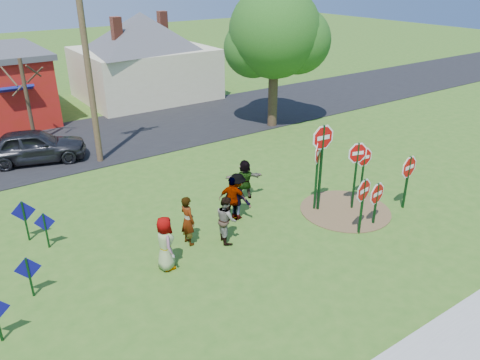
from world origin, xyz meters
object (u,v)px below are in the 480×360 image
(person_a, at_px, (165,243))
(person_b, at_px, (188,221))
(stop_sign_a, at_px, (363,195))
(stop_sign_d, at_px, (364,161))
(utility_pole, at_px, (87,60))
(stop_sign_c, at_px, (357,161))
(stop_sign_b, at_px, (322,146))
(leafy_tree, at_px, (276,37))
(suv, at_px, (34,146))

(person_a, xyz_separation_m, person_b, (1.16, 0.79, -0.00))
(stop_sign_a, relative_size, stop_sign_d, 0.97)
(person_a, height_order, utility_pole, utility_pole)
(stop_sign_c, relative_size, utility_pole, 0.31)
(stop_sign_c, relative_size, person_a, 1.61)
(stop_sign_b, distance_m, person_a, 6.26)
(person_a, relative_size, person_b, 1.01)
(stop_sign_d, relative_size, person_a, 1.30)
(leafy_tree, bearing_deg, utility_pole, 178.04)
(person_a, bearing_deg, utility_pole, 0.21)
(person_b, distance_m, leafy_tree, 13.18)
(suv, height_order, leafy_tree, leafy_tree)
(suv, bearing_deg, leafy_tree, -82.07)
(person_b, bearing_deg, stop_sign_d, -102.16)
(stop_sign_a, relative_size, suv, 0.48)
(stop_sign_d, distance_m, utility_pole, 11.78)
(stop_sign_c, height_order, suv, stop_sign_c)
(stop_sign_d, height_order, leafy_tree, leafy_tree)
(stop_sign_a, bearing_deg, stop_sign_c, 40.55)
(stop_sign_c, distance_m, stop_sign_d, 1.04)
(stop_sign_c, distance_m, suv, 13.87)
(utility_pole, bearing_deg, stop_sign_d, -53.58)
(stop_sign_d, xyz_separation_m, leafy_tree, (2.91, 8.84, 3.20))
(person_a, height_order, suv, person_a)
(stop_sign_a, relative_size, person_b, 1.27)
(stop_sign_d, bearing_deg, person_b, 176.99)
(stop_sign_b, height_order, utility_pole, utility_pole)
(stop_sign_a, height_order, stop_sign_b, stop_sign_b)
(stop_sign_b, height_order, stop_sign_d, stop_sign_b)
(stop_sign_b, bearing_deg, stop_sign_d, -1.44)
(stop_sign_a, xyz_separation_m, stop_sign_c, (1.11, 1.34, 0.46))
(stop_sign_b, bearing_deg, suv, 129.26)
(leafy_tree, bearing_deg, stop_sign_a, -114.85)
(stop_sign_c, distance_m, person_b, 6.20)
(stop_sign_b, relative_size, utility_pole, 0.39)
(stop_sign_a, distance_m, suv, 14.35)
(suv, xyz_separation_m, utility_pole, (2.37, -1.51, 3.70))
(stop_sign_a, height_order, utility_pole, utility_pole)
(stop_sign_a, xyz_separation_m, stop_sign_b, (0.03, 1.97, 1.03))
(stop_sign_b, xyz_separation_m, leafy_tree, (4.88, 8.62, 2.28))
(stop_sign_a, relative_size, utility_pole, 0.24)
(person_b, relative_size, leafy_tree, 0.22)
(person_b, xyz_separation_m, leafy_tree, (9.77, 7.94, 3.89))
(stop_sign_a, bearing_deg, stop_sign_d, 31.51)
(stop_sign_c, relative_size, suv, 0.61)
(stop_sign_b, distance_m, stop_sign_c, 1.38)
(person_a, xyz_separation_m, leafy_tree, (10.93, 8.74, 3.88))
(suv, bearing_deg, stop_sign_a, -133.51)
(stop_sign_c, xyz_separation_m, leafy_tree, (3.79, 9.25, 2.84))
(stop_sign_a, distance_m, person_b, 5.57)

